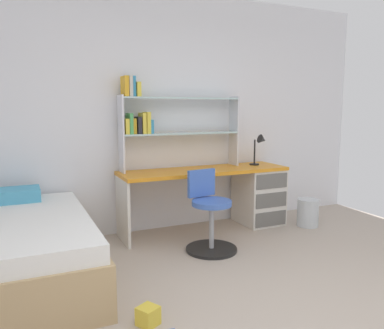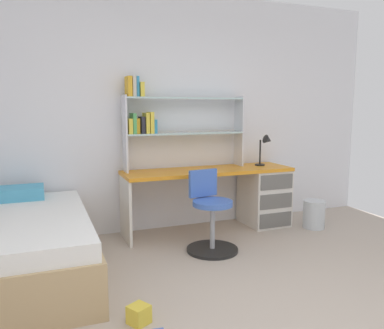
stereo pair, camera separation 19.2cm
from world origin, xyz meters
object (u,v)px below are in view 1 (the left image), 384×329
bed_platform (15,252)px  toy_block_yellow_2 (148,316)px  bookshelf_hutch (162,118)px  desk_lamp (261,145)px  swivel_chair (210,219)px  desk (244,192)px  waste_bin (308,213)px

bed_platform → toy_block_yellow_2: bearing=-52.5°
bookshelf_hutch → bed_platform: (-1.59, -0.80, -1.05)m
desk_lamp → swivel_chair: desk_lamp is taller
desk_lamp → swivel_chair: 1.36m
swivel_chair → desk: bearing=37.8°
desk → bookshelf_hutch: (-0.99, 0.16, 0.91)m
bookshelf_hutch → bed_platform: size_ratio=0.77×
desk → waste_bin: bearing=-28.7°
bookshelf_hutch → waste_bin: (1.68, -0.54, -1.16)m
bookshelf_hutch → desk_lamp: (1.23, -0.15, -0.34)m
bed_platform → toy_block_yellow_2: (0.79, -1.04, -0.21)m
toy_block_yellow_2 → desk_lamp: bearing=39.7°
waste_bin → toy_block_yellow_2: bearing=-152.5°
bookshelf_hutch → swivel_chair: bearing=-74.2°
desk_lamp → bed_platform: bearing=-167.1°
desk → swivel_chair: 0.99m
bed_platform → toy_block_yellow_2: bed_platform is taller
desk_lamp → waste_bin: 1.01m
desk_lamp → swivel_chair: bearing=-148.8°
bookshelf_hutch → desk_lamp: size_ratio=3.74×
bookshelf_hutch → toy_block_yellow_2: bearing=-113.3°
waste_bin → bed_platform: bearing=-175.5°
swivel_chair → bed_platform: bearing=-179.0°
desk_lamp → bookshelf_hutch: bearing=173.0°
desk → desk_lamp: desk_lamp is taller
desk → bed_platform: size_ratio=1.07×
bookshelf_hutch → toy_block_yellow_2: (-0.79, -1.83, -1.27)m
desk → waste_bin: desk is taller
desk → toy_block_yellow_2: 2.47m
swivel_chair → waste_bin: (1.47, 0.22, -0.16)m
swivel_chair → bed_platform: size_ratio=0.44×
waste_bin → bookshelf_hutch: bearing=162.1°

